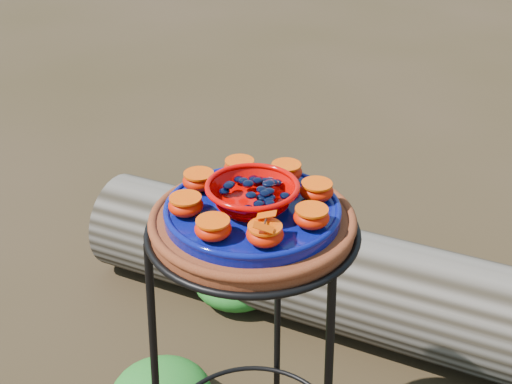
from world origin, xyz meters
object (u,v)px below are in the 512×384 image
(red_bowl, at_px, (252,196))
(driftwood_log, at_px, (353,282))
(terracotta_saucer, at_px, (253,223))
(plant_stand, at_px, (253,368))
(cobalt_plate, at_px, (252,211))

(red_bowl, bearing_deg, driftwood_log, 77.34)
(terracotta_saucer, distance_m, driftwood_log, 0.83)
(driftwood_log, bearing_deg, terracotta_saucer, -102.66)
(plant_stand, bearing_deg, cobalt_plate, 0.00)
(driftwood_log, bearing_deg, plant_stand, -102.66)
(cobalt_plate, height_order, driftwood_log, cobalt_plate)
(red_bowl, xyz_separation_m, driftwood_log, (0.14, 0.60, -0.61))
(plant_stand, bearing_deg, driftwood_log, 77.34)
(cobalt_plate, relative_size, driftwood_log, 0.19)
(terracotta_saucer, height_order, driftwood_log, terracotta_saucer)
(terracotta_saucer, distance_m, red_bowl, 0.06)
(cobalt_plate, bearing_deg, red_bowl, 0.00)
(plant_stand, xyz_separation_m, cobalt_plate, (0.00, 0.00, 0.39))
(plant_stand, bearing_deg, terracotta_saucer, 0.00)
(terracotta_saucer, height_order, red_bowl, red_bowl)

